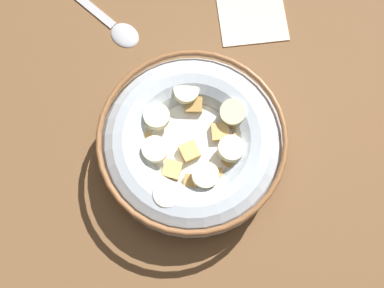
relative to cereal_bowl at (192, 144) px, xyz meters
The scene contains 3 objects.
ground_plane 3.96cm from the cereal_bowl, 33.57° to the left, with size 106.85×106.85×2.00cm, color brown.
cereal_bowl is the anchor object (origin of this frame).
spoon 19.19cm from the cereal_bowl, 46.91° to the left, with size 9.02×15.42×0.80cm.
Camera 1 is at (-13.02, -3.43, 52.31)cm, focal length 45.39 mm.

